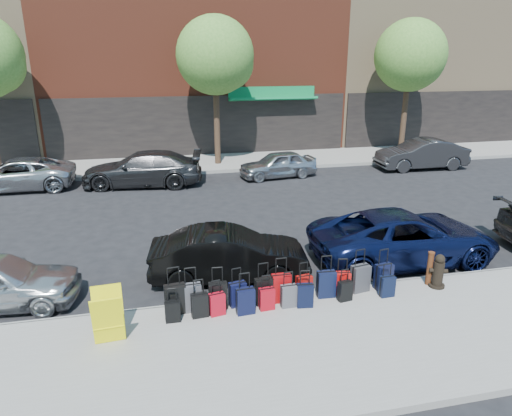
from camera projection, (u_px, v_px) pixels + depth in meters
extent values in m
plane|color=black|center=(243.00, 232.00, 15.08)|extent=(120.00, 120.00, 0.00)
cube|color=gray|center=(305.00, 346.00, 9.04)|extent=(60.00, 4.00, 0.15)
cube|color=gray|center=(207.00, 163.00, 24.31)|extent=(60.00, 4.00, 0.15)
cube|color=gray|center=(278.00, 296.00, 10.91)|extent=(60.00, 0.08, 0.15)
cube|color=gray|center=(212.00, 172.00, 22.44)|extent=(60.00, 0.08, 0.15)
cube|color=black|center=(202.00, 127.00, 25.59)|extent=(16.66, 0.15, 3.40)
cube|color=#0C723E|center=(273.00, 99.00, 25.60)|extent=(5.00, 0.91, 0.27)
cube|color=#0C723E|center=(272.00, 92.00, 25.77)|extent=(5.00, 0.10, 0.60)
cube|color=#9C825F|center=(416.00, 3.00, 32.12)|extent=(15.00, 12.00, 18.00)
cube|color=black|center=(455.00, 119.00, 28.86)|extent=(14.70, 0.15, 3.40)
cylinder|color=black|center=(217.00, 117.00, 23.15)|extent=(0.30, 0.30, 4.80)
sphere|color=#3F7A28|center=(215.00, 55.00, 22.20)|extent=(3.80, 3.80, 3.80)
sphere|color=#3F7A28|center=(227.00, 63.00, 22.45)|extent=(2.58, 2.58, 2.58)
cylinder|color=black|center=(404.00, 112.00, 25.30)|extent=(0.30, 0.30, 4.80)
sphere|color=#3F7A28|center=(410.00, 55.00, 24.35)|extent=(3.80, 3.80, 3.80)
sphere|color=#3F7A28|center=(420.00, 63.00, 24.59)|extent=(2.58, 2.58, 2.58)
cube|color=black|center=(175.00, 299.00, 9.96)|extent=(0.48, 0.30, 0.67)
cylinder|color=black|center=(173.00, 269.00, 9.73)|extent=(0.25, 0.06, 0.03)
cube|color=#404046|center=(192.00, 298.00, 10.07)|extent=(0.43, 0.25, 0.64)
cylinder|color=black|center=(190.00, 269.00, 9.84)|extent=(0.24, 0.04, 0.03)
cube|color=black|center=(218.00, 296.00, 10.18)|extent=(0.42, 0.24, 0.61)
cylinder|color=black|center=(217.00, 269.00, 9.97)|extent=(0.23, 0.04, 0.03)
cube|color=black|center=(238.00, 294.00, 10.28)|extent=(0.41, 0.27, 0.57)
cylinder|color=black|center=(237.00, 270.00, 10.09)|extent=(0.21, 0.07, 0.03)
cube|color=black|center=(264.00, 291.00, 10.36)|extent=(0.43, 0.27, 0.61)
cylinder|color=black|center=(264.00, 265.00, 10.15)|extent=(0.23, 0.06, 0.03)
cube|color=maroon|center=(282.00, 288.00, 10.46)|extent=(0.44, 0.25, 0.66)
cylinder|color=black|center=(282.00, 260.00, 10.23)|extent=(0.25, 0.04, 0.03)
cube|color=maroon|center=(304.00, 287.00, 10.64)|extent=(0.39, 0.25, 0.54)
cylinder|color=black|center=(305.00, 264.00, 10.45)|extent=(0.20, 0.06, 0.03)
cube|color=black|center=(326.00, 284.00, 10.66)|extent=(0.43, 0.25, 0.63)
cylinder|color=black|center=(328.00, 257.00, 10.44)|extent=(0.24, 0.04, 0.03)
cube|color=#B00D0B|center=(342.00, 283.00, 10.79)|extent=(0.40, 0.27, 0.55)
cylinder|color=black|center=(344.00, 260.00, 10.59)|extent=(0.21, 0.07, 0.03)
cube|color=#323136|center=(360.00, 278.00, 10.91)|extent=(0.47, 0.31, 0.66)
cylinder|color=black|center=(362.00, 251.00, 10.68)|extent=(0.25, 0.07, 0.03)
cube|color=black|center=(383.00, 276.00, 11.03)|extent=(0.45, 0.29, 0.63)
cylinder|color=black|center=(386.00, 251.00, 10.81)|extent=(0.24, 0.07, 0.03)
cube|color=black|center=(173.00, 311.00, 9.69)|extent=(0.32, 0.19, 0.47)
cylinder|color=black|center=(171.00, 290.00, 9.52)|extent=(0.18, 0.04, 0.03)
cube|color=black|center=(200.00, 305.00, 9.86)|extent=(0.38, 0.24, 0.53)
cylinder|color=black|center=(199.00, 281.00, 9.67)|extent=(0.20, 0.05, 0.03)
cube|color=#A20A19|center=(217.00, 304.00, 9.93)|extent=(0.37, 0.25, 0.50)
cylinder|color=black|center=(216.00, 282.00, 9.76)|extent=(0.19, 0.07, 0.03)
cube|color=black|center=(245.00, 301.00, 9.97)|extent=(0.41, 0.26, 0.59)
cylinder|color=black|center=(245.00, 275.00, 9.77)|extent=(0.22, 0.05, 0.03)
cube|color=maroon|center=(267.00, 299.00, 10.15)|extent=(0.35, 0.22, 0.50)
cylinder|color=black|center=(267.00, 277.00, 9.97)|extent=(0.19, 0.04, 0.03)
cube|color=#434248|center=(289.00, 296.00, 10.25)|extent=(0.36, 0.21, 0.52)
cylinder|color=black|center=(289.00, 273.00, 10.07)|extent=(0.20, 0.04, 0.03)
cube|color=black|center=(305.00, 295.00, 10.25)|extent=(0.39, 0.25, 0.54)
cylinder|color=black|center=(306.00, 272.00, 10.07)|extent=(0.21, 0.06, 0.03)
cube|color=black|center=(345.00, 291.00, 10.52)|extent=(0.35, 0.23, 0.47)
cylinder|color=black|center=(346.00, 271.00, 10.35)|extent=(0.18, 0.06, 0.03)
cube|color=black|center=(387.00, 286.00, 10.70)|extent=(0.35, 0.22, 0.50)
cylinder|color=black|center=(389.00, 265.00, 10.52)|extent=(0.19, 0.04, 0.03)
cylinder|color=black|center=(436.00, 285.00, 11.20)|extent=(0.38, 0.38, 0.06)
cylinder|color=black|center=(438.00, 273.00, 11.10)|extent=(0.26, 0.26, 0.60)
sphere|color=black|center=(440.00, 259.00, 10.98)|extent=(0.24, 0.24, 0.24)
cylinder|color=black|center=(438.00, 271.00, 11.08)|extent=(0.44, 0.26, 0.11)
cylinder|color=#38190C|center=(430.00, 269.00, 11.19)|extent=(0.14, 0.14, 0.85)
cylinder|color=#38190C|center=(432.00, 253.00, 11.06)|extent=(0.16, 0.16, 0.04)
cube|color=#F5EC0D|center=(108.00, 321.00, 8.79)|extent=(0.61, 0.31, 1.06)
cube|color=#F5EC0D|center=(108.00, 311.00, 9.14)|extent=(0.61, 0.31, 1.06)
cube|color=#F5EC0D|center=(109.00, 323.00, 9.01)|extent=(0.62, 0.43, 0.02)
imported|color=black|center=(229.00, 255.00, 11.75)|extent=(4.19, 1.87, 1.34)
imported|color=#0D143A|center=(404.00, 237.00, 12.75)|extent=(5.24, 2.42, 1.46)
imported|color=#BBBCC2|center=(15.00, 174.00, 19.58)|extent=(4.86, 2.26, 1.35)
imported|color=#2F2F31|center=(142.00, 169.00, 20.18)|extent=(5.47, 2.82, 1.52)
imported|color=#AEB0B5|center=(278.00, 164.00, 21.58)|extent=(3.84, 1.95, 1.25)
imported|color=#313133|center=(421.00, 154.00, 23.16)|extent=(4.62, 1.72, 1.51)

